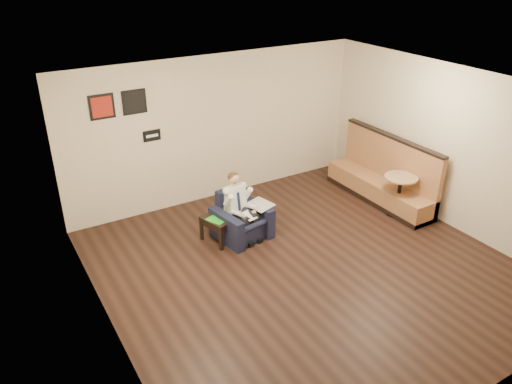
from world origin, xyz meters
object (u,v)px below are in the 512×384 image
seated_man (245,211)px  banquette (381,170)px  armchair (242,216)px  smartphone (217,212)px  side_table (222,228)px  green_folder (221,217)px  cafe_table (399,195)px  coffee_mug (224,208)px

seated_man → banquette: size_ratio=0.44×
seated_man → banquette: bearing=-10.4°
armchair → smartphone: size_ratio=5.92×
seated_man → banquette: 2.99m
side_table → green_folder: (-0.02, -0.03, 0.23)m
smartphone → green_folder: bearing=-104.0°
side_table → green_folder: 0.23m
banquette → cafe_table: bearing=-98.8°
seated_man → side_table: seated_man is taller
seated_man → side_table: size_ratio=2.00×
banquette → cafe_table: (-0.09, -0.60, -0.25)m
green_folder → smartphone: bearing=81.8°
banquette → cafe_table: banquette is taller
seated_man → coffee_mug: (-0.22, 0.36, -0.05)m
side_table → smartphone: (0.00, 0.17, 0.23)m
coffee_mug → seated_man: bearing=-58.4°
armchair → smartphone: armchair is taller
smartphone → armchair: bearing=-43.2°
cafe_table → banquette: bearing=81.2°
banquette → side_table: bearing=175.5°
coffee_mug → armchair: bearing=-51.4°
armchair → smartphone: 0.43m
armchair → green_folder: size_ratio=1.84×
coffee_mug → side_table: bearing=-130.5°
banquette → cafe_table: 0.66m
smartphone → cafe_table: cafe_table is taller
side_table → cafe_table: 3.37m
smartphone → seated_man: bearing=-51.3°
side_table → banquette: banquette is taller
cafe_table → armchair: bearing=165.1°
seated_man → green_folder: 0.43m
side_table → armchair: bearing=-15.2°
armchair → side_table: (-0.34, 0.09, -0.17)m
seated_man → side_table: (-0.36, 0.20, -0.32)m
green_folder → armchair: bearing=-10.2°
coffee_mug → cafe_table: bearing=-18.3°
smartphone → cafe_table: size_ratio=0.18×
side_table → banquette: (3.34, -0.26, 0.41)m
coffee_mug → smartphone: bearing=178.7°
smartphone → coffee_mug: bearing=-7.1°
armchair → cafe_table: (2.91, -0.77, -0.02)m
armchair → banquette: bearing=-12.3°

